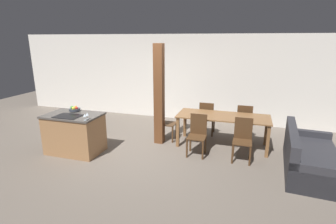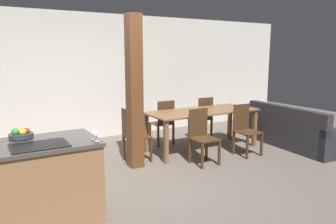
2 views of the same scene
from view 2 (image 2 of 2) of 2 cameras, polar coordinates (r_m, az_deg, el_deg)
The scene contains 14 objects.
ground_plane at distance 4.90m, azimuth -4.96°, elevation -11.99°, with size 16.00×16.00×0.00m, color #665B51.
wall_back at distance 7.22m, azimuth -14.95°, elevation 5.83°, with size 11.20×0.08×2.70m.
kitchen_island at distance 3.90m, azimuth -21.45°, elevation -11.36°, with size 1.25×0.81×0.92m.
fruit_bowl at distance 3.97m, azimuth -24.24°, elevation -3.55°, with size 0.26×0.26×0.12m.
wine_glass_near at distance 3.55m, azimuth -12.38°, elevation -3.40°, with size 0.07×0.07×0.14m.
wine_glass_middle at distance 3.62m, azimuth -12.81°, elevation -3.12°, with size 0.07×0.07×0.14m.
dining_table at distance 6.34m, azimuth 6.01°, elevation -0.54°, with size 2.19×0.87×0.77m.
dining_chair_near_left at distance 5.58m, azimuth 5.93°, elevation -4.08°, with size 0.40×0.40×0.92m.
dining_chair_near_right at distance 6.20m, azimuth 13.27°, elevation -2.86°, with size 0.40×0.40×0.92m.
dining_chair_far_left at distance 6.65m, azimuth -0.82°, elevation -1.72°, with size 0.40×0.40×0.92m.
dining_chair_far_right at distance 7.18m, azimuth 6.01°, elevation -0.90°, with size 0.40×0.40×0.92m.
dining_chair_head_end at distance 5.65m, azimuth -6.13°, elevation -3.91°, with size 0.40×0.40×0.92m.
couch at distance 7.09m, azimuth 21.59°, elevation -3.43°, with size 1.09×2.04×0.84m.
timber_post at distance 5.26m, azimuth -5.87°, elevation 3.36°, with size 0.22×0.22×2.46m.
Camera 2 is at (-1.95, -4.11, 1.83)m, focal length 35.00 mm.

